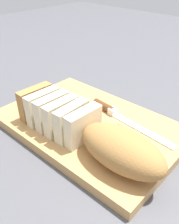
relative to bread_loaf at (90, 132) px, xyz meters
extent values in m
plane|color=#4C4C51|center=(0.07, -0.07, -0.07)|extent=(3.00, 3.00, 0.00)
cube|color=tan|center=(0.07, -0.07, -0.05)|extent=(0.48, 0.32, 0.03)
ellipsoid|color=#A8753D|center=(-0.09, 0.00, 0.00)|extent=(0.20, 0.10, 0.08)
cube|color=beige|center=(0.03, -0.01, 0.00)|extent=(0.03, 0.10, 0.08)
cube|color=beige|center=(0.06, 0.00, 0.00)|extent=(0.03, 0.10, 0.08)
cube|color=beige|center=(0.09, 0.00, 0.00)|extent=(0.03, 0.10, 0.08)
cube|color=beige|center=(0.13, 0.00, 0.00)|extent=(0.03, 0.10, 0.08)
cube|color=beige|center=(0.16, 0.00, 0.00)|extent=(0.03, 0.10, 0.08)
cube|color=#A8753D|center=(0.19, 0.00, 0.00)|extent=(0.03, 0.10, 0.08)
cube|color=silver|center=(-0.05, -0.13, -0.04)|extent=(0.20, 0.04, 0.00)
cylinder|color=#593319|center=(0.08, -0.15, -0.03)|extent=(0.07, 0.03, 0.02)
cube|color=silver|center=(0.04, -0.14, -0.03)|extent=(0.02, 0.02, 0.02)
sphere|color=tan|center=(0.01, 0.00, -0.04)|extent=(0.00, 0.00, 0.00)
sphere|color=tan|center=(0.00, -0.11, -0.04)|extent=(0.00, 0.00, 0.00)
sphere|color=tan|center=(0.02, 0.00, -0.04)|extent=(0.00, 0.00, 0.00)
camera|label=1|loc=(-0.30, 0.32, 0.34)|focal=39.72mm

